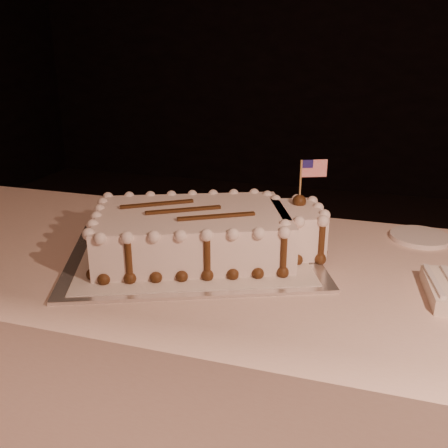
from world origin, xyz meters
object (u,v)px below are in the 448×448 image
(cake_board, at_px, (193,255))
(side_plate, at_px, (420,237))
(banquet_table, at_px, (289,400))
(sheet_cake, at_px, (206,232))

(cake_board, relative_size, side_plate, 3.85)
(banquet_table, height_order, cake_board, cake_board)
(sheet_cake, xyz_separation_m, side_plate, (0.52, 0.28, -0.06))
(cake_board, distance_m, sheet_cake, 0.07)
(side_plate, bearing_deg, banquet_table, -134.69)
(cake_board, xyz_separation_m, sheet_cake, (0.03, 0.01, 0.06))
(sheet_cake, bearing_deg, cake_board, -157.36)
(sheet_cake, distance_m, side_plate, 0.59)
(sheet_cake, height_order, side_plate, sheet_cake)
(sheet_cake, bearing_deg, banquet_table, -3.47)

